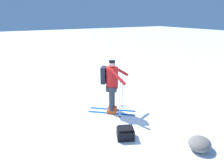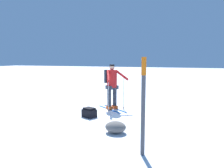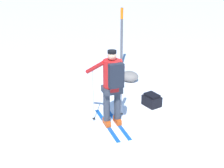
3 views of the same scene
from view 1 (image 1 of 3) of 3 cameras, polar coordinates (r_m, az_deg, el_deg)
name	(u,v)px [view 1 (image 1 of 3)]	position (r m, az deg, el deg)	size (l,w,h in m)	color
ground_plane	(100,128)	(5.18, -3.97, -14.28)	(80.00, 80.00, 0.00)	white
skier	(111,83)	(5.52, -0.17, 0.41)	(1.45, 1.28, 1.76)	#144C9E
dropped_backpack	(125,133)	(4.75, 4.39, -15.66)	(0.54, 0.49, 0.33)	black
rock_boulder	(200,144)	(4.89, 26.68, -17.02)	(0.57, 0.48, 0.31)	slate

